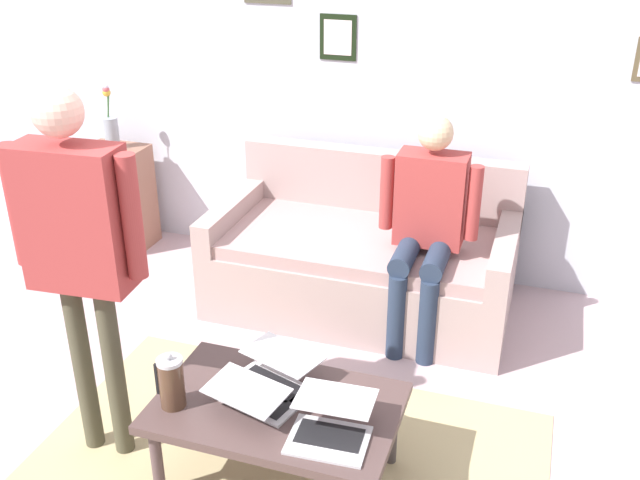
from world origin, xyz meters
TOP-DOWN VIEW (x-y plane):
  - ground_plane at (0.00, 0.00)m, footprint 7.68×7.68m
  - back_wall at (-0.00, -2.20)m, footprint 7.04×0.11m
  - couch at (-0.05, -1.60)m, footprint 1.78×0.94m
  - coffee_table at (-0.11, -0.03)m, footprint 1.02×0.64m
  - laptop_left at (-0.04, -0.15)m, footprint 0.42×0.40m
  - laptop_center at (-0.03, 0.00)m, footprint 0.40×0.37m
  - laptop_right at (-0.38, 0.08)m, footprint 0.33×0.36m
  - french_press at (0.30, 0.11)m, footprint 0.13×0.11m
  - side_shelf at (1.83, -1.88)m, footprint 0.42×0.32m
  - flower_vase at (1.83, -1.88)m, footprint 0.10×0.10m
  - person_standing at (0.71, 0.03)m, footprint 0.59×0.22m
  - person_seated at (-0.46, -1.38)m, footprint 0.55×0.51m

SIDE VIEW (x-z plane):
  - ground_plane at x=0.00m, z-range 0.00..0.00m
  - couch at x=-0.05m, z-range -0.14..0.74m
  - coffee_table at x=-0.11m, z-range 0.16..0.56m
  - side_shelf at x=1.83m, z-range 0.00..0.73m
  - laptop_center at x=-0.03m, z-range 0.38..0.51m
  - laptop_left at x=-0.04m, z-range 0.39..0.50m
  - laptop_right at x=-0.38m, z-range 0.38..0.52m
  - french_press at x=0.30m, z-range 0.39..0.64m
  - person_seated at x=-0.46m, z-range 0.09..1.37m
  - flower_vase at x=1.83m, z-range 0.67..1.10m
  - person_standing at x=0.71m, z-range 0.24..1.92m
  - back_wall at x=0.00m, z-range 0.00..2.70m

